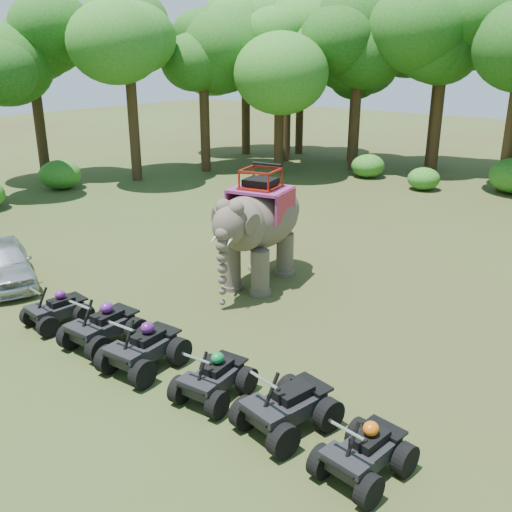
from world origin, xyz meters
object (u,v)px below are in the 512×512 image
(atv_4, at_px, (287,398))
(atv_5, at_px, (365,445))
(atv_1, at_px, (102,320))
(atv_0, at_px, (56,305))
(parked_car, at_px, (4,263))
(atv_3, at_px, (214,372))
(atv_2, at_px, (143,342))
(elephant, at_px, (259,226))

(atv_4, bearing_deg, atv_5, 3.94)
(atv_1, bearing_deg, atv_0, 179.68)
(parked_car, xyz_separation_m, atv_3, (9.28, -0.41, -0.07))
(atv_0, height_order, atv_2, atv_2)
(atv_5, bearing_deg, atv_4, 179.96)
(atv_3, bearing_deg, atv_4, -2.88)
(atv_0, height_order, atv_5, atv_5)
(parked_car, distance_m, atv_2, 7.30)
(elephant, bearing_deg, atv_5, -52.46)
(atv_1, height_order, atv_3, atv_1)
(atv_2, xyz_separation_m, atv_5, (5.55, 0.10, -0.07))
(elephant, distance_m, atv_0, 6.22)
(atv_1, xyz_separation_m, atv_5, (7.15, 0.03, -0.07))
(atv_0, relative_size, atv_1, 0.87)
(atv_0, bearing_deg, atv_2, 4.90)
(atv_2, relative_size, atv_3, 1.12)
(elephant, bearing_deg, atv_3, -72.31)
(elephant, height_order, atv_0, elephant)
(atv_0, bearing_deg, elephant, 73.79)
(atv_0, distance_m, atv_4, 7.26)
(atv_2, distance_m, atv_3, 2.02)
(atv_3, bearing_deg, atv_1, 174.96)
(atv_0, xyz_separation_m, atv_1, (1.85, 0.10, 0.09))
(parked_car, height_order, atv_3, parked_car)
(atv_3, height_order, atv_5, atv_5)
(atv_3, xyz_separation_m, atv_4, (1.79, 0.12, 0.07))
(parked_car, height_order, atv_0, parked_car)
(elephant, xyz_separation_m, atv_2, (1.30, -5.68, -1.14))
(parked_car, xyz_separation_m, atv_5, (12.82, -0.48, -0.06))
(atv_0, distance_m, atv_3, 5.46)
(atv_0, relative_size, atv_2, 0.86)
(atv_1, xyz_separation_m, atv_2, (1.60, -0.07, 0.00))
(parked_car, bearing_deg, atv_2, -71.86)
(atv_0, relative_size, atv_5, 0.96)
(atv_2, distance_m, atv_4, 3.81)
(atv_2, relative_size, atv_5, 1.11)
(elephant, distance_m, atv_3, 6.54)
(elephant, xyz_separation_m, atv_3, (3.31, -5.51, -1.21))
(parked_car, relative_size, atv_3, 2.42)
(atv_0, relative_size, atv_3, 0.97)
(atv_2, bearing_deg, parked_car, 170.26)
(atv_5, bearing_deg, atv_2, -172.96)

